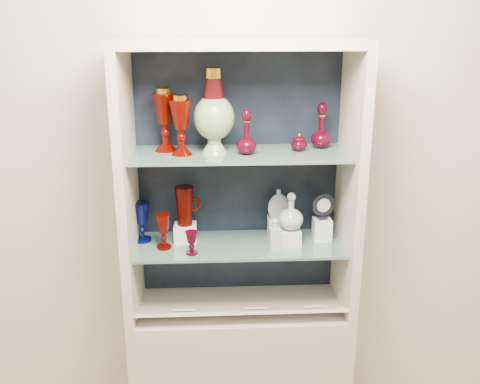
{
  "coord_description": "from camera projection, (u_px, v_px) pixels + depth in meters",
  "views": [
    {
      "loc": [
        -0.11,
        -0.67,
        2.0
      ],
      "look_at": [
        0.0,
        1.53,
        1.3
      ],
      "focal_mm": 40.0,
      "sensor_mm": 36.0,
      "label": 1
    }
  ],
  "objects": [
    {
      "name": "label_card_2",
      "position": [
        184.0,
        310.0,
        2.35
      ],
      "size": [
        0.1,
        0.06,
        0.03
      ],
      "primitive_type": "cube",
      "rotation": [
        -0.44,
        0.0,
        0.0
      ],
      "color": "white",
      "rests_on": "label_ledge"
    },
    {
      "name": "cabinet_back_panel",
      "position": [
        238.0,
        174.0,
        2.48
      ],
      "size": [
        0.98,
        0.02,
        1.15
      ],
      "primitive_type": "cube",
      "color": "black",
      "rests_on": "cabinet_base"
    },
    {
      "name": "cabinet_base",
      "position": [
        240.0,
        373.0,
        2.59
      ],
      "size": [
        1.0,
        0.4,
        0.75
      ],
      "primitive_type": "cube",
      "color": "beige",
      "rests_on": "ground"
    },
    {
      "name": "riser_flat_flask",
      "position": [
        278.0,
        227.0,
        2.48
      ],
      "size": [
        0.09,
        0.09,
        0.09
      ],
      "primitive_type": "cube",
      "color": "silver",
      "rests_on": "shelf_lower"
    },
    {
      "name": "flat_flask",
      "position": [
        278.0,
        203.0,
        2.44
      ],
      "size": [
        0.11,
        0.07,
        0.14
      ],
      "primitive_type": null,
      "rotation": [
        0.0,
        0.0,
        0.27
      ],
      "color": "#A1ABB4",
      "rests_on": "riser_flat_flask"
    },
    {
      "name": "label_card_0",
      "position": [
        255.0,
        308.0,
        2.36
      ],
      "size": [
        0.1,
        0.06,
        0.03
      ],
      "primitive_type": "cube",
      "rotation": [
        -0.44,
        0.0,
        0.0
      ],
      "color": "white",
      "rests_on": "label_ledge"
    },
    {
      "name": "label_ledge",
      "position": [
        241.0,
        311.0,
        2.36
      ],
      "size": [
        0.92,
        0.17,
        0.09
      ],
      "primitive_type": "cube",
      "rotation": [
        -0.44,
        0.0,
        0.0
      ],
      "color": "beige",
      "rests_on": "cabinet_base"
    },
    {
      "name": "riser_cameo_medallion",
      "position": [
        322.0,
        229.0,
        2.43
      ],
      "size": [
        0.08,
        0.08,
        0.1
      ],
      "primitive_type": "cube",
      "color": "silver",
      "rests_on": "shelf_lower"
    },
    {
      "name": "ruby_goblet_small",
      "position": [
        192.0,
        243.0,
        2.28
      ],
      "size": [
        0.07,
        0.07,
        0.1
      ],
      "primitive_type": null,
      "rotation": [
        0.0,
        0.0,
        0.31
      ],
      "color": "#430214",
      "rests_on": "shelf_lower"
    },
    {
      "name": "ruby_decanter_a",
      "position": [
        247.0,
        129.0,
        2.22
      ],
      "size": [
        0.1,
        0.1,
        0.22
      ],
      "primitive_type": null,
      "rotation": [
        0.0,
        0.0,
        0.16
      ],
      "color": "#430214",
      "rests_on": "shelf_upper"
    },
    {
      "name": "pedestal_lamp_right",
      "position": [
        181.0,
        125.0,
        2.21
      ],
      "size": [
        0.11,
        0.11,
        0.25
      ],
      "primitive_type": null,
      "rotation": [
        0.0,
        0.0,
        -0.17
      ],
      "color": "#420500",
      "rests_on": "shelf_upper"
    },
    {
      "name": "clear_square_bottle",
      "position": [
        275.0,
        233.0,
        2.33
      ],
      "size": [
        0.06,
        0.06,
        0.14
      ],
      "primitive_type": null,
      "rotation": [
        0.0,
        0.0,
        0.14
      ],
      "color": "#9FB3B8",
      "rests_on": "shelf_lower"
    },
    {
      "name": "clear_round_decanter",
      "position": [
        291.0,
        212.0,
        2.35
      ],
      "size": [
        0.12,
        0.12,
        0.16
      ],
      "primitive_type": null,
      "rotation": [
        0.0,
        0.0,
        -0.11
      ],
      "color": "#9FB3B8",
      "rests_on": "riser_clear_round_decanter"
    },
    {
      "name": "wall_back",
      "position": [
        238.0,
        157.0,
        2.49
      ],
      "size": [
        3.5,
        0.02,
        2.8
      ],
      "primitive_type": "cube",
      "color": "silver",
      "rests_on": "ground"
    },
    {
      "name": "shelf_lower",
      "position": [
        240.0,
        245.0,
        2.41
      ],
      "size": [
        0.92,
        0.34,
        0.01
      ],
      "primitive_type": "cube",
      "color": "slate",
      "rests_on": "cabinet_side_left"
    },
    {
      "name": "cobalt_goblet",
      "position": [
        142.0,
        222.0,
        2.41
      ],
      "size": [
        0.09,
        0.09,
        0.18
      ],
      "primitive_type": null,
      "rotation": [
        0.0,
        0.0,
        0.16
      ],
      "color": "#04093F",
      "rests_on": "shelf_lower"
    },
    {
      "name": "ruby_pitcher",
      "position": [
        185.0,
        206.0,
        2.38
      ],
      "size": [
        0.14,
        0.09,
        0.18
      ],
      "primitive_type": null,
      "rotation": [
        0.0,
        0.0,
        0.03
      ],
      "color": "#420500",
      "rests_on": "riser_ruby_pitcher"
    },
    {
      "name": "riser_clear_round_decanter",
      "position": [
        290.0,
        237.0,
        2.39
      ],
      "size": [
        0.09,
        0.09,
        0.07
      ],
      "primitive_type": "cube",
      "color": "silver",
      "rests_on": "shelf_lower"
    },
    {
      "name": "ruby_decanter_b",
      "position": [
        321.0,
        124.0,
        2.33
      ],
      "size": [
        0.09,
        0.09,
        0.21
      ],
      "primitive_type": null,
      "rotation": [
        0.0,
        0.0,
        -0.04
      ],
      "color": "#430214",
      "rests_on": "shelf_upper"
    },
    {
      "name": "shelf_upper",
      "position": [
        240.0,
        154.0,
        2.28
      ],
      "size": [
        0.92,
        0.34,
        0.01
      ],
      "primitive_type": "cube",
      "color": "slate",
      "rests_on": "cabinet_side_left"
    },
    {
      "name": "lidded_bowl",
      "position": [
        299.0,
        142.0,
        2.3
      ],
      "size": [
        0.08,
        0.08,
        0.08
      ],
      "primitive_type": null,
      "rotation": [
        0.0,
        0.0,
        0.14
      ],
      "color": "#430214",
      "rests_on": "shelf_upper"
    },
    {
      "name": "cabinet_side_left",
      "position": [
        128.0,
        188.0,
        2.28
      ],
      "size": [
        0.04,
        0.4,
        1.15
      ],
      "primitive_type": "cube",
      "color": "beige",
      "rests_on": "cabinet_base"
    },
    {
      "name": "ruby_goblet_tall",
      "position": [
        163.0,
        231.0,
        2.33
      ],
      "size": [
        0.09,
        0.09,
        0.16
      ],
      "primitive_type": null,
      "rotation": [
        0.0,
        0.0,
        -0.43
      ],
      "color": "#420500",
      "rests_on": "shelf_lower"
    },
    {
      "name": "enamel_urn",
      "position": [
        214.0,
        111.0,
        2.22
      ],
      "size": [
        0.19,
        0.19,
        0.35
      ],
      "primitive_type": null,
      "rotation": [
        0.0,
        0.0,
        -0.14
      ],
      "color": "#124C2C",
      "rests_on": "shelf_upper"
    },
    {
      "name": "cabinet_top_cap",
      "position": [
        240.0,
        44.0,
        2.12
      ],
      "size": [
        1.0,
        0.4,
        0.04
      ],
      "primitive_type": "cube",
      "color": "beige",
      "rests_on": "cabinet_side_left"
    },
    {
      "name": "label_card_1",
      "position": [
        314.0,
        306.0,
        2.38
      ],
      "size": [
        0.1,
        0.06,
        0.03
      ],
      "primitive_type": "cube",
      "rotation": [
        -0.44,
        0.0,
        0.0
      ],
      "color": "white",
      "rests_on": "label_ledge"
    },
    {
      "name": "pedestal_lamp_left",
      "position": [
        165.0,
        120.0,
        2.27
      ],
      "size": [
        0.13,
        0.13,
        0.27
      ],
      "primitive_type": null,
      "rotation": [
        0.0,
        0.0,
        0.32
      ],
      "color": "#420500",
      "rests_on": "shelf_upper"
    },
    {
      "name": "cabinet_side_right",
      "position": [
        350.0,
        185.0,
        2.33
      ],
      "size": [
        0.04,
        0.4,
        1.15
      ],
      "primitive_type": "cube",
      "color": "beige",
      "rests_on": "cabinet_base"
    },
    {
      "name": "riser_ruby_pitcher",
      "position": [
        185.0,
        233.0,
        2.42
      ],
      "size": [
        0.1,
        0.1,
        0.08
      ],
      "primitive_type": "cube",
      "color": "silver",
      "rests_on": "shelf_lower"
    },
    {
      "name": "cameo_medallion",
      "position": [
        323.0,
        206.0,
        2.4
      ],
      "size": [
        0.11,
        0.06,
        0.12
      ],
      "primitive_type": null,
      "rotation": [
        0.0,
        0.0,
        0.2
      ],
      "color": "black",
      "rests_on": "riser_cameo_medallion"
    }
  ]
}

